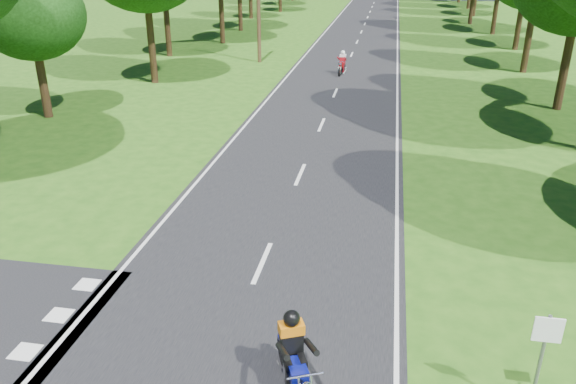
# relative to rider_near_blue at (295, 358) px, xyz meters

# --- Properties ---
(ground) EXTENTS (160.00, 160.00, 0.00)m
(ground) POSITION_rel_rider_near_blue_xyz_m (-1.53, 2.28, -0.83)
(ground) COLOR #245112
(ground) RESTS_ON ground
(main_road) EXTENTS (7.00, 140.00, 0.02)m
(main_road) POSITION_rel_rider_near_blue_xyz_m (-1.53, 52.28, -0.82)
(main_road) COLOR black
(main_road) RESTS_ON ground
(road_markings) EXTENTS (7.40, 140.00, 0.01)m
(road_markings) POSITION_rel_rider_near_blue_xyz_m (-1.67, 50.41, -0.80)
(road_markings) COLOR silver
(road_markings) RESTS_ON main_road
(road_sign) EXTENTS (0.45, 0.07, 2.00)m
(road_sign) POSITION_rel_rider_near_blue_xyz_m (3.97, 0.27, 0.52)
(road_sign) COLOR slate
(road_sign) RESTS_ON ground
(rider_near_blue) EXTENTS (1.37, 2.03, 1.61)m
(rider_near_blue) POSITION_rel_rider_near_blue_xyz_m (0.00, 0.00, 0.00)
(rider_near_blue) COLOR navy
(rider_near_blue) RESTS_ON main_road
(rider_far_red) EXTENTS (0.73, 1.74, 1.41)m
(rider_far_red) POSITION_rel_rider_near_blue_xyz_m (-1.63, 27.23, -0.10)
(rider_far_red) COLOR #A40C0F
(rider_far_red) RESTS_ON main_road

